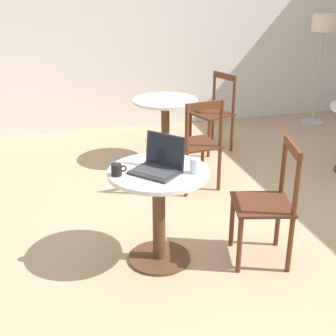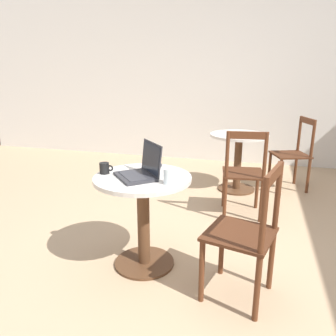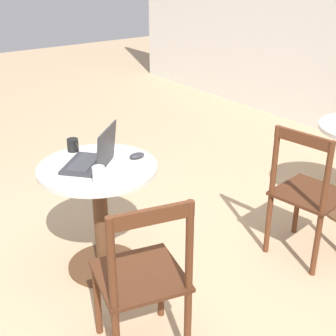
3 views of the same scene
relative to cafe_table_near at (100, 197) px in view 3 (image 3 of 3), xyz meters
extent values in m
plane|color=tan|center=(0.45, 0.06, -0.50)|extent=(16.00, 16.00, 0.00)
cylinder|color=#51331E|center=(0.00, 0.00, -0.49)|extent=(0.46, 0.46, 0.02)
cylinder|color=#51331E|center=(0.00, 0.00, -0.15)|extent=(0.09, 0.09, 0.66)
cylinder|color=silver|center=(0.00, 0.00, 0.19)|extent=(0.70, 0.70, 0.03)
cylinder|color=#562D19|center=(0.50, -0.31, -0.29)|extent=(0.04, 0.04, 0.43)
cylinder|color=#562D19|center=(0.58, 0.04, -0.29)|extent=(0.04, 0.04, 0.43)
cylinder|color=#562D19|center=(0.92, -0.05, -0.29)|extent=(0.04, 0.04, 0.43)
cube|color=#492715|center=(0.71, -0.18, -0.06)|extent=(0.49, 0.49, 0.02)
cylinder|color=#562D19|center=(0.84, -0.39, 0.17)|extent=(0.04, 0.04, 0.45)
cylinder|color=#562D19|center=(0.92, -0.05, 0.17)|extent=(0.04, 0.04, 0.45)
cube|color=#562D19|center=(0.88, -0.22, 0.36)|extent=(0.12, 0.38, 0.07)
cylinder|color=#562D19|center=(0.46, 1.31, -0.29)|extent=(0.04, 0.04, 0.43)
cylinder|color=#562D19|center=(0.50, 0.96, -0.29)|extent=(0.04, 0.04, 0.43)
cylinder|color=#562D19|center=(0.85, 1.01, -0.29)|extent=(0.04, 0.04, 0.43)
cube|color=#492715|center=(0.65, 1.16, -0.06)|extent=(0.45, 0.45, 0.02)
cylinder|color=#562D19|center=(0.50, 0.96, 0.17)|extent=(0.04, 0.04, 0.45)
cylinder|color=#562D19|center=(0.85, 1.01, 0.17)|extent=(0.04, 0.04, 0.45)
cube|color=#562D19|center=(0.68, 0.99, 0.36)|extent=(0.38, 0.08, 0.07)
cube|color=#2D2D33|center=(-0.04, -0.05, 0.22)|extent=(0.37, 0.38, 0.02)
cube|color=#38383D|center=(-0.05, -0.06, 0.23)|extent=(0.27, 0.28, 0.00)
cube|color=#2D2D33|center=(0.06, 0.04, 0.34)|extent=(0.23, 0.25, 0.22)
cube|color=black|center=(0.05, 0.03, 0.34)|extent=(0.21, 0.23, 0.20)
ellipsoid|color=#2D2D33|center=(0.04, 0.25, 0.22)|extent=(0.06, 0.10, 0.03)
cylinder|color=black|center=(-0.29, -0.01, 0.25)|extent=(0.07, 0.07, 0.08)
torus|color=black|center=(-0.24, -0.01, 0.25)|extent=(0.05, 0.01, 0.05)
cylinder|color=silver|center=(0.22, -0.11, 0.26)|extent=(0.07, 0.07, 0.10)
camera|label=1|loc=(-0.71, -2.85, 1.44)|focal=50.00mm
camera|label=2|loc=(0.78, -2.09, 0.92)|focal=35.00mm
camera|label=3|loc=(2.24, -1.14, 1.33)|focal=50.00mm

